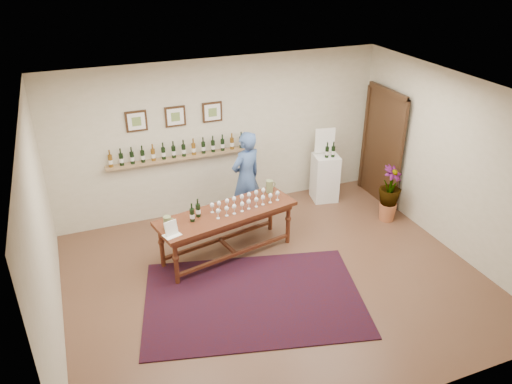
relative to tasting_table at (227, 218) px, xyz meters
name	(u,v)px	position (x,y,z in m)	size (l,w,h in m)	color
ground	(276,280)	(0.44, -0.92, -0.67)	(6.00, 6.00, 0.00)	brown
room_shell	(342,147)	(2.55, 0.94, 0.45)	(6.00, 6.00, 6.00)	beige
rug	(253,298)	(-0.02, -1.20, -0.66)	(3.05, 2.03, 0.02)	#400C0B
tasting_table	(227,218)	(0.00, 0.00, 0.00)	(2.33, 1.16, 0.79)	#461D11
table_glasses	(242,203)	(0.26, 0.03, 0.21)	(1.25, 0.29, 0.17)	white
table_bottles	(195,209)	(-0.51, -0.04, 0.29)	(0.31, 0.18, 0.34)	black
pitcher_left	(167,223)	(-0.96, -0.18, 0.22)	(0.13, 0.13, 0.21)	olive
pitcher_right	(269,186)	(0.87, 0.35, 0.23)	(0.14, 0.14, 0.21)	olive
menu_card	(171,228)	(-0.94, -0.35, 0.23)	(0.24, 0.17, 0.21)	white
display_pedestal	(325,177)	(2.36, 1.13, -0.22)	(0.46, 0.46, 0.91)	white
pedestal_bottles	(330,149)	(2.38, 1.04, 0.40)	(0.32, 0.09, 0.32)	black
info_sign	(325,140)	(2.37, 1.23, 0.50)	(0.38, 0.02, 0.53)	white
potted_plant	(390,194)	(3.03, -0.01, -0.15)	(0.64, 0.64, 0.90)	#AC5F39
person	(246,178)	(0.66, 0.89, 0.18)	(0.62, 0.41, 1.69)	#3C598F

